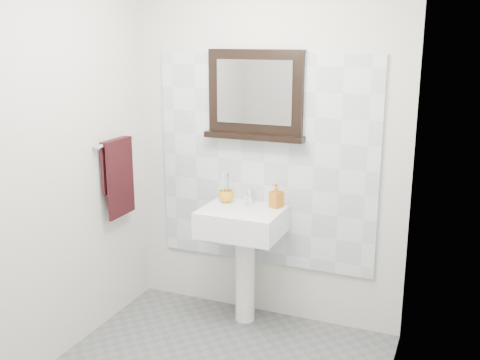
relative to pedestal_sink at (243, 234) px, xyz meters
The scene contains 12 objects.
back_wall 0.62m from the pedestal_sink, 70.74° to the left, with size 2.00×0.01×2.50m, color silver.
front_wall 2.06m from the pedestal_sink, 87.70° to the right, with size 2.00×0.01×2.50m, color silver.
left_wall 1.39m from the pedestal_sink, 136.51° to the right, with size 0.01×2.20×2.50m, color silver.
right_wall 1.50m from the pedestal_sink, 38.98° to the right, with size 0.01×2.20×2.50m, color silver.
splashback 0.53m from the pedestal_sink, 69.75° to the left, with size 1.60×0.02×1.50m, color silver.
pedestal_sink is the anchor object (origin of this frame).
toothbrush_cup 0.30m from the pedestal_sink, 149.21° to the left, with size 0.11×0.11×0.09m, color orange.
toothbrushes 0.36m from the pedestal_sink, 149.31° to the left, with size 0.05×0.04×0.21m.
soap_dispenser 0.35m from the pedestal_sink, 29.90° to the left, with size 0.08×0.08×0.17m, color #AF4614.
framed_mirror 0.95m from the pedestal_sink, 85.37° to the left, with size 0.72×0.11×0.61m.
towel_bar 1.09m from the pedestal_sink, 166.91° to the right, with size 0.07×0.40×0.03m.
hand_towel 0.98m from the pedestal_sink, 166.80° to the right, with size 0.06×0.30×0.55m.
Camera 1 is at (1.31, -2.53, 2.01)m, focal length 42.00 mm.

